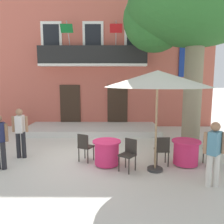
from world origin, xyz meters
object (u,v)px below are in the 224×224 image
cafe_umbrella (157,79)px  ground_planter_left (21,122)px  plane_tree (194,9)px  cafe_chair_near_tree_1 (211,148)px  cafe_chair_near_tree_0 (162,149)px  pedestrian_near_entrance (214,151)px  pedestrian_mid_plaza (20,130)px  cafe_chair_middle_1 (129,152)px  cafe_chair_middle_0 (85,146)px  cafe_table_middle (107,153)px  cafe_table_near_tree (186,152)px

cafe_umbrella → ground_planter_left: cafe_umbrella is taller
plane_tree → cafe_chair_near_tree_1: size_ratio=7.47×
cafe_chair_near_tree_0 → ground_planter_left: 7.74m
pedestrian_near_entrance → pedestrian_mid_plaza: pedestrian_mid_plaza is taller
cafe_chair_middle_1 → pedestrian_near_entrance: 2.24m
cafe_chair_near_tree_1 → pedestrian_near_entrance: 1.57m
cafe_chair_middle_0 → ground_planter_left: (-3.81, 4.33, -0.07)m
cafe_chair_middle_1 → pedestrian_near_entrance: bearing=-26.3°
cafe_chair_near_tree_0 → ground_planter_left: size_ratio=1.10×
cafe_chair_near_tree_0 → cafe_chair_middle_0: size_ratio=1.00×
pedestrian_mid_plaza → cafe_chair_near_tree_0: bearing=-8.4°
ground_planter_left → cafe_chair_near_tree_0: bearing=-36.9°
cafe_chair_middle_0 → ground_planter_left: bearing=131.4°
cafe_chair_near_tree_1 → cafe_table_middle: cafe_chair_near_tree_1 is taller
plane_tree → cafe_chair_middle_0: (-3.85, -1.78, -4.61)m
pedestrian_near_entrance → pedestrian_mid_plaza: 5.85m
cafe_chair_near_tree_0 → cafe_chair_near_tree_1: size_ratio=1.00×
cafe_table_middle → cafe_chair_middle_1: cafe_chair_middle_1 is taller
cafe_chair_near_tree_0 → pedestrian_mid_plaza: pedestrian_mid_plaza is taller
ground_planter_left → pedestrian_mid_plaza: (1.64, -3.98, 0.48)m
pedestrian_mid_plaza → pedestrian_near_entrance: bearing=-19.9°
cafe_chair_near_tree_1 → cafe_chair_middle_0: size_ratio=1.00×
plane_tree → cafe_chair_middle_1: bearing=-135.7°
cafe_table_middle → plane_tree: bearing=33.1°
cafe_chair_near_tree_1 → cafe_table_middle: size_ratio=1.05×
cafe_chair_near_tree_0 → ground_planter_left: cafe_chair_near_tree_0 is taller
cafe_chair_near_tree_1 → ground_planter_left: (-7.69, 4.54, -0.07)m
cafe_chair_middle_1 → cafe_chair_near_tree_1: bearing=10.0°
pedestrian_near_entrance → pedestrian_mid_plaza: size_ratio=0.97×
cafe_table_middle → cafe_umbrella: 2.66m
cafe_umbrella → pedestrian_mid_plaza: cafe_umbrella is taller
pedestrian_mid_plaza → cafe_chair_middle_0: bearing=-9.1°
cafe_table_near_tree → cafe_table_middle: same height
pedestrian_mid_plaza → cafe_umbrella: bearing=-13.7°
plane_tree → cafe_chair_middle_1: (-2.50, -2.44, -4.61)m
cafe_chair_near_tree_0 → cafe_chair_near_tree_1: 1.51m
cafe_chair_near_tree_0 → cafe_chair_middle_0: (-2.38, 0.32, 0.00)m
cafe_chair_middle_0 → cafe_chair_middle_1: 1.50m
cafe_chair_middle_0 → ground_planter_left: 5.76m
cafe_table_middle → pedestrian_mid_plaza: pedestrian_mid_plaza is taller
cafe_chair_near_tree_1 → cafe_chair_middle_0: 3.89m
cafe_table_near_tree → cafe_chair_middle_1: bearing=-166.2°
cafe_chair_middle_0 → cafe_table_middle: bearing=-21.1°
cafe_chair_middle_0 → pedestrian_mid_plaza: pedestrian_mid_plaza is taller
plane_tree → pedestrian_mid_plaza: (-6.02, -1.43, -4.20)m
plane_tree → cafe_umbrella: plane_tree is taller
plane_tree → cafe_chair_near_tree_0: bearing=-124.9°
pedestrian_mid_plaza → cafe_chair_near_tree_1: bearing=-5.3°
cafe_chair_near_tree_1 → cafe_chair_middle_0: (-3.88, 0.22, 0.00)m
cafe_chair_near_tree_1 → cafe_table_near_tree: bearing=-179.3°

